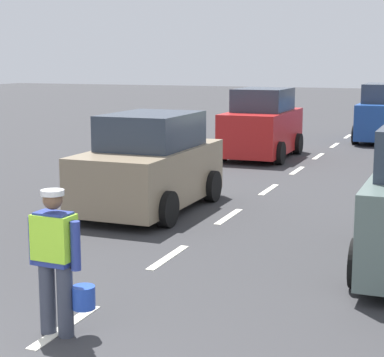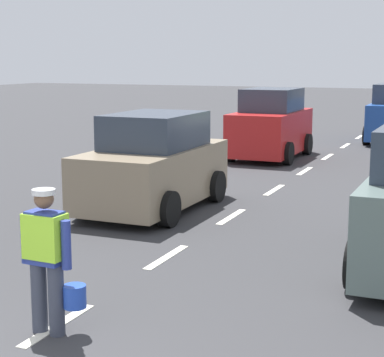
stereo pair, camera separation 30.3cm
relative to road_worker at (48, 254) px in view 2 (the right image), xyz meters
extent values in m
plane|color=#333335|center=(-0.06, 18.52, -0.93)|extent=(96.00, 96.00, 0.00)
cube|color=silver|center=(-0.06, 0.22, -0.93)|extent=(0.14, 1.40, 0.01)
cube|color=silver|center=(-0.06, 3.22, -0.93)|extent=(0.14, 1.40, 0.01)
cube|color=silver|center=(-0.06, 6.22, -0.93)|extent=(0.14, 1.40, 0.01)
cube|color=silver|center=(-0.06, 9.22, -0.93)|extent=(0.14, 1.40, 0.01)
cube|color=silver|center=(-0.06, 12.22, -0.93)|extent=(0.14, 1.40, 0.01)
cube|color=silver|center=(-0.06, 15.22, -0.93)|extent=(0.14, 1.40, 0.01)
cube|color=silver|center=(-0.06, 18.22, -0.93)|extent=(0.14, 1.40, 0.01)
cube|color=silver|center=(-0.06, 21.22, -0.93)|extent=(0.14, 1.40, 0.01)
cube|color=silver|center=(-0.06, 24.22, -0.93)|extent=(0.14, 1.40, 0.01)
cube|color=silver|center=(-0.06, 27.22, -0.93)|extent=(0.14, 1.40, 0.01)
cylinder|color=#383D4C|center=(-0.14, 0.00, -0.52)|extent=(0.18, 0.18, 0.82)
cylinder|color=#383D4C|center=(0.10, -0.01, -0.52)|extent=(0.18, 0.18, 0.82)
cube|color=navy|center=(-0.02, -0.01, 0.19)|extent=(0.41, 0.26, 0.60)
cube|color=#A5EA33|center=(-0.02, -0.01, 0.21)|extent=(0.47, 0.30, 0.51)
cylinder|color=navy|center=(-0.30, 0.01, 0.14)|extent=(0.11, 0.11, 0.55)
cylinder|color=navy|center=(0.26, -0.02, 0.14)|extent=(0.11, 0.11, 0.55)
sphere|color=brown|center=(-0.02, -0.01, 0.63)|extent=(0.22, 0.22, 0.22)
cylinder|color=silver|center=(-0.02, -0.01, 0.71)|extent=(0.26, 0.26, 0.06)
cylinder|color=#2347B7|center=(0.28, 0.08, -0.48)|extent=(0.26, 0.26, 0.26)
cylinder|color=black|center=(0.57, 21.48, -0.59)|extent=(0.22, 0.68, 0.68)
cylinder|color=black|center=(0.57, 18.90, -0.59)|extent=(0.22, 0.68, 0.68)
cylinder|color=black|center=(2.92, 5.43, -0.59)|extent=(0.22, 0.68, 0.68)
cylinder|color=black|center=(2.92, 2.87, -0.59)|extent=(0.22, 0.68, 0.68)
cube|color=red|center=(-1.69, 14.33, -0.11)|extent=(1.74, 3.82, 1.28)
cube|color=#2D3847|center=(-1.69, 14.43, 0.88)|extent=(1.53, 2.10, 0.70)
cylinder|color=black|center=(-0.80, 13.15, -0.59)|extent=(0.22, 0.68, 0.68)
cylinder|color=black|center=(-2.57, 13.15, -0.59)|extent=(0.22, 0.68, 0.68)
cylinder|color=black|center=(-0.80, 15.52, -0.59)|extent=(0.22, 0.68, 0.68)
cylinder|color=black|center=(-2.57, 15.52, -0.59)|extent=(0.22, 0.68, 0.68)
cube|color=gray|center=(-1.78, 6.25, -0.20)|extent=(1.79, 3.96, 1.10)
cube|color=#2D3847|center=(-1.78, 6.34, 0.70)|extent=(1.58, 2.18, 0.70)
cylinder|color=black|center=(-0.86, 5.02, -0.59)|extent=(0.22, 0.68, 0.68)
cylinder|color=black|center=(-2.69, 5.02, -0.59)|extent=(0.22, 0.68, 0.68)
cylinder|color=black|center=(-0.86, 7.47, -0.59)|extent=(0.22, 0.68, 0.68)
cylinder|color=black|center=(-2.69, 7.47, -0.59)|extent=(0.22, 0.68, 0.68)
camera|label=1|loc=(4.07, -6.23, 2.16)|focal=63.69mm
camera|label=2|loc=(4.35, -6.11, 2.16)|focal=63.69mm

